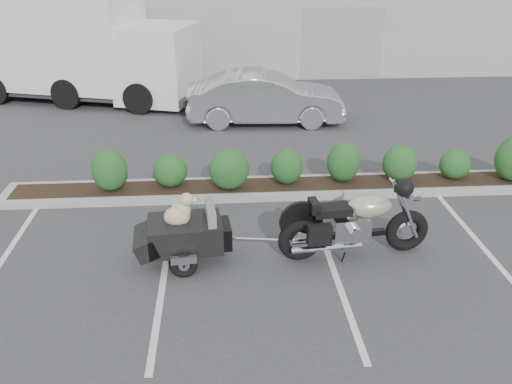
{
  "coord_description": "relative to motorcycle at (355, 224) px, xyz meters",
  "views": [
    {
      "loc": [
        -0.54,
        -8.04,
        4.82
      ],
      "look_at": [
        0.05,
        0.6,
        0.75
      ],
      "focal_mm": 38.0,
      "sensor_mm": 36.0,
      "label": 1
    }
  ],
  "objects": [
    {
      "name": "pet_trailer",
      "position": [
        -2.79,
        0.02,
        -0.07
      ],
      "size": [
        2.07,
        1.17,
        1.23
      ],
      "rotation": [
        0.0,
        0.0,
        0.1
      ],
      "color": "black",
      "rests_on": "ground"
    },
    {
      "name": "delivery_truck",
      "position": [
        -6.37,
        10.16,
        1.01
      ],
      "size": [
        7.64,
        4.29,
        3.33
      ],
      "rotation": [
        0.0,
        0.0,
        -0.29
      ],
      "color": "white",
      "rests_on": "ground"
    },
    {
      "name": "motorcycle",
      "position": [
        0.0,
        0.0,
        0.0
      ],
      "size": [
        2.58,
        0.92,
        1.48
      ],
      "rotation": [
        0.0,
        0.0,
        0.1
      ],
      "color": "black",
      "rests_on": "ground"
    },
    {
      "name": "dumpster",
      "position": [
        -4.01,
        11.04,
        0.04
      ],
      "size": [
        2.23,
        1.86,
        1.25
      ],
      "rotation": [
        0.0,
        0.0,
        -0.34
      ],
      "color": "navy",
      "rests_on": "ground"
    },
    {
      "name": "ground",
      "position": [
        -1.61,
        0.4,
        -0.59
      ],
      "size": [
        90.0,
        90.0,
        0.0
      ],
      "primitive_type": "plane",
      "color": "#38383A",
      "rests_on": "ground"
    },
    {
      "name": "sedan",
      "position": [
        -0.86,
        7.29,
        0.13
      ],
      "size": [
        4.45,
        1.71,
        1.45
      ],
      "primitive_type": "imported",
      "rotation": [
        0.0,
        0.0,
        1.53
      ],
      "color": "silver",
      "rests_on": "ground"
    },
    {
      "name": "building",
      "position": [
        -1.61,
        17.4,
        1.41
      ],
      "size": [
        26.0,
        10.0,
        4.0
      ],
      "primitive_type": "cube",
      "color": "#9EA099",
      "rests_on": "ground"
    },
    {
      "name": "planter_kerb",
      "position": [
        -0.61,
        2.6,
        -0.52
      ],
      "size": [
        12.0,
        1.0,
        0.15
      ],
      "primitive_type": "cube",
      "color": "#9E9E93",
      "rests_on": "ground"
    }
  ]
}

